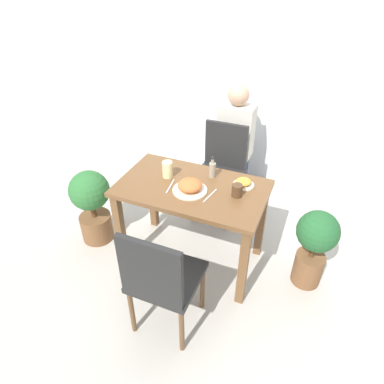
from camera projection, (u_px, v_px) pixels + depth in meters
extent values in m
plane|color=#B7B2A8|center=(192.00, 257.00, 2.93)|extent=(16.00, 16.00, 0.00)
cube|color=silver|center=(252.00, 58.00, 3.33)|extent=(8.00, 0.05, 2.60)
cube|color=brown|center=(192.00, 188.00, 2.52)|extent=(1.10, 0.64, 0.04)
cube|color=brown|center=(120.00, 231.00, 2.69)|extent=(0.06, 0.06, 0.70)
cube|color=brown|center=(243.00, 268.00, 2.37)|extent=(0.06, 0.06, 0.70)
cube|color=brown|center=(153.00, 194.00, 3.10)|extent=(0.06, 0.06, 0.70)
cube|color=brown|center=(261.00, 221.00, 2.78)|extent=(0.06, 0.06, 0.70)
cube|color=black|center=(167.00, 277.00, 2.20)|extent=(0.42, 0.42, 0.04)
cube|color=black|center=(150.00, 272.00, 1.92)|extent=(0.40, 0.04, 0.44)
cylinder|color=brown|center=(202.00, 288.00, 2.41)|extent=(0.03, 0.03, 0.41)
cylinder|color=brown|center=(157.00, 272.00, 2.52)|extent=(0.03, 0.03, 0.41)
cylinder|color=brown|center=(182.00, 330.00, 2.14)|extent=(0.03, 0.03, 0.41)
cylinder|color=brown|center=(132.00, 311.00, 2.25)|extent=(0.03, 0.03, 0.41)
cube|color=black|center=(218.00, 177.00, 3.18)|extent=(0.42, 0.42, 0.04)
cube|color=black|center=(226.00, 145.00, 3.19)|extent=(0.40, 0.04, 0.44)
cylinder|color=brown|center=(193.00, 203.00, 3.23)|extent=(0.03, 0.03, 0.41)
cylinder|color=brown|center=(229.00, 212.00, 3.11)|extent=(0.03, 0.03, 0.41)
cylinder|color=brown|center=(206.00, 183.00, 3.50)|extent=(0.03, 0.03, 0.41)
cylinder|color=brown|center=(240.00, 191.00, 3.39)|extent=(0.03, 0.03, 0.41)
cylinder|color=beige|center=(190.00, 190.00, 2.46)|extent=(0.25, 0.25, 0.01)
ellipsoid|color=#CC6633|center=(190.00, 185.00, 2.44)|extent=(0.18, 0.18, 0.08)
cylinder|color=beige|center=(243.00, 185.00, 2.52)|extent=(0.16, 0.16, 0.01)
ellipsoid|color=gold|center=(244.00, 182.00, 2.50)|extent=(0.11, 0.11, 0.05)
cylinder|color=#4C331E|center=(237.00, 190.00, 2.39)|extent=(0.08, 0.08, 0.09)
cylinder|color=beige|center=(167.00, 169.00, 2.59)|extent=(0.08, 0.08, 0.13)
cylinder|color=gray|center=(212.00, 170.00, 2.59)|extent=(0.05, 0.05, 0.12)
cylinder|color=gray|center=(213.00, 161.00, 2.54)|extent=(0.02, 0.02, 0.03)
sphere|color=black|center=(213.00, 158.00, 2.53)|extent=(0.02, 0.02, 0.02)
cube|color=silver|center=(170.00, 186.00, 2.51)|extent=(0.03, 0.18, 0.00)
cube|color=silver|center=(210.00, 195.00, 2.42)|extent=(0.04, 0.18, 0.00)
cylinder|color=brown|center=(97.00, 227.00, 3.07)|extent=(0.27, 0.27, 0.25)
cylinder|color=brown|center=(94.00, 211.00, 2.97)|extent=(0.05, 0.05, 0.10)
sphere|color=#2D6B33|center=(89.00, 191.00, 2.84)|extent=(0.34, 0.34, 0.34)
cylinder|color=brown|center=(308.00, 268.00, 2.65)|extent=(0.22, 0.22, 0.27)
cylinder|color=brown|center=(312.00, 251.00, 2.55)|extent=(0.04, 0.04, 0.09)
sphere|color=#235B2D|center=(318.00, 231.00, 2.43)|extent=(0.31, 0.31, 0.31)
cube|color=#2D3347|center=(232.00, 173.00, 3.62)|extent=(0.28, 0.20, 0.45)
cube|color=beige|center=(236.00, 131.00, 3.35)|extent=(0.34, 0.22, 0.52)
sphere|color=tan|center=(239.00, 95.00, 3.14)|extent=(0.20, 0.20, 0.20)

